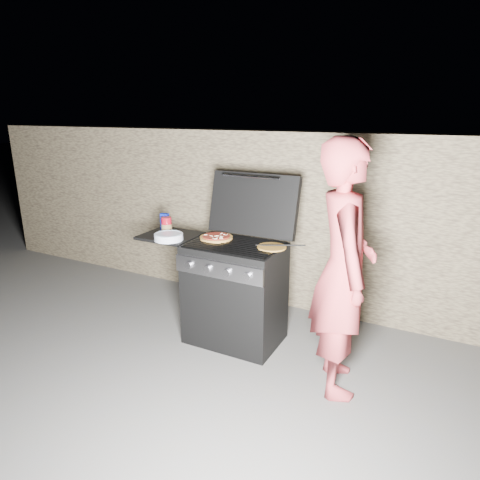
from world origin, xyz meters
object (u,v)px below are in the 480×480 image
at_px(sauce_jar, 167,225).
at_px(person, 343,270).
at_px(gas_grill, 211,288).
at_px(pizza_topped, 216,237).

height_order(sauce_jar, person, person).
bearing_deg(person, sauce_jar, 58.97).
xyz_separation_m(gas_grill, person, (1.23, -0.22, 0.46)).
height_order(gas_grill, person, person).
bearing_deg(person, gas_grill, 57.48).
relative_size(gas_grill, pizza_topped, 4.67).
bearing_deg(person, pizza_topped, 54.74).
distance_m(pizza_topped, sauce_jar, 0.53).
distance_m(pizza_topped, person, 1.23).
bearing_deg(sauce_jar, gas_grill, -4.83).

